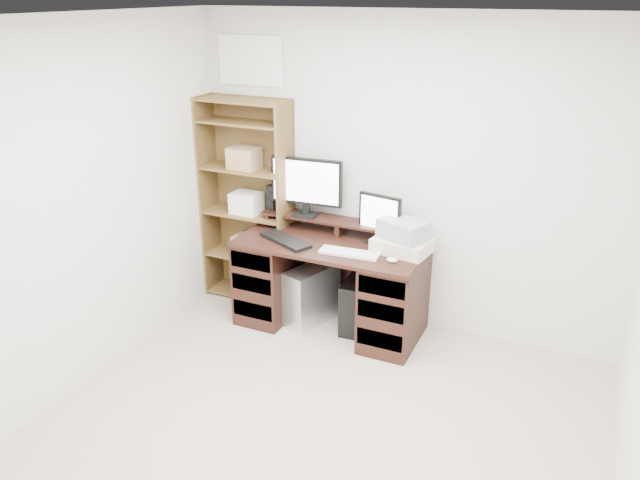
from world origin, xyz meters
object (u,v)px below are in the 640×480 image
Objects in this scene: desk at (331,283)px; tower_black at (358,303)px; bookshelf at (248,200)px; monitor_wide at (306,184)px; monitor_small at (380,217)px; tower_silver at (312,295)px; printer at (402,245)px.

desk reaches higher than tower_black.
tower_black is 1.31m from bookshelf.
desk is 0.28m from tower_black.
monitor_small is at bearing -8.31° from monitor_wide.
tower_silver is at bearing -16.59° from bookshelf.
desk is 3.30× the size of tower_black.
tower_silver is at bearing -152.36° from monitor_small.
printer is 0.93m from tower_silver.
tower_black is (-0.35, -0.00, -0.58)m from printer.
tower_black is at bearing -7.68° from bookshelf.
bookshelf is at bearing -179.01° from tower_silver.
printer is at bearing -13.73° from monitor_wide.
tower_black is 0.25× the size of bookshelf.
printer is at bearing -5.77° from bookshelf.
desk is at bearing 17.49° from tower_silver.
tower_silver is at bearing -166.87° from printer.
monitor_small reaches higher than tower_silver.
monitor_wide is 1.25× the size of tower_silver.
monitor_wide is at bearing 160.83° from tower_black.
desk is at bearing -167.38° from tower_black.
monitor_wide is 0.61m from bookshelf.
bookshelf is at bearing -177.67° from printer.
printer is (0.23, -0.10, -0.16)m from monitor_small.
monitor_small is 0.76m from tower_black.
tower_black is at bearing -131.67° from monitor_small.
monitor_small reaches higher than desk.
tower_silver is (0.14, -0.21, -0.90)m from monitor_wide.
tower_black is at bearing 16.68° from desk.
monitor_small is 0.30m from printer.
printer is 0.85× the size of tower_silver.
bookshelf reaches higher than tower_silver.
monitor_wide is at bearing 178.99° from printer.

